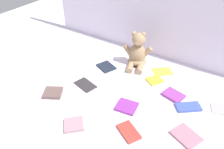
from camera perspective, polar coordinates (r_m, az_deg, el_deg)
name	(u,v)px	position (r m, az deg, el deg)	size (l,w,h in m)	color
ground_plane	(121,80)	(1.42, 2.27, -1.31)	(3.20, 3.20, 0.00)	silver
backdrop_drape	(155,1)	(1.57, 10.77, 17.72)	(1.65, 0.03, 0.77)	silver
teddy_bear	(137,53)	(1.52, 6.30, 5.30)	(0.20, 0.20, 0.24)	#9E7F5B
book_case_0	(186,136)	(1.15, 18.03, -14.42)	(0.10, 0.12, 0.01)	#A86A7D
book_case_1	(129,132)	(1.11, 4.20, -14.09)	(0.07, 0.12, 0.01)	red
book_case_2	(74,124)	(1.15, -9.59, -12.24)	(0.09, 0.09, 0.01)	#A67886
book_case_3	(127,107)	(1.23, 3.67, -8.01)	(0.10, 0.11, 0.01)	#852E93
book_case_4	(53,93)	(1.35, -14.57, -4.45)	(0.09, 0.10, 0.02)	brown
book_case_5	(188,107)	(1.29, 18.56, -7.72)	(0.07, 0.13, 0.01)	#3B50B4
book_case_6	(85,85)	(1.38, -6.72, -2.51)	(0.08, 0.13, 0.01)	#2D292D
book_case_7	(162,71)	(1.52, 12.51, 0.80)	(0.09, 0.12, 0.01)	yellow
book_case_8	(106,67)	(1.53, -1.47, 1.96)	(0.09, 0.12, 0.01)	#19212E
book_case_9	(223,109)	(1.35, 26.00, -7.85)	(0.08, 0.12, 0.01)	#A2979B
book_case_10	(173,95)	(1.34, 15.10, -5.02)	(0.09, 0.11, 0.02)	#8D368F
book_case_11	(155,80)	(1.43, 10.63, -1.40)	(0.08, 0.09, 0.01)	yellow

